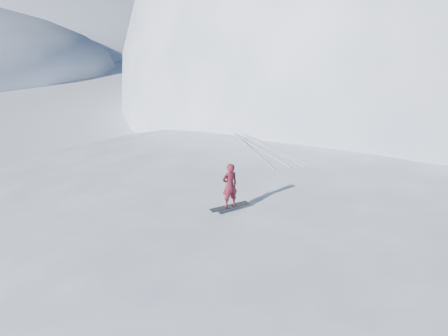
# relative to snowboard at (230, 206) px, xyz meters

# --- Properties ---
(ground) EXTENTS (400.00, 400.00, 0.00)m
(ground) POSITION_rel_snowboard_xyz_m (3.15, 0.88, -2.41)
(ground) COLOR white
(ground) RESTS_ON ground
(near_ridge) EXTENTS (36.00, 28.00, 4.80)m
(near_ridge) POSITION_rel_snowboard_xyz_m (4.15, 3.88, -2.41)
(near_ridge) COLOR white
(near_ridge) RESTS_ON ground
(summit_peak) EXTENTS (60.00, 56.00, 56.00)m
(summit_peak) POSITION_rel_snowboard_xyz_m (25.15, 26.88, -2.41)
(summit_peak) COLOR white
(summit_peak) RESTS_ON ground
(peak_shoulder) EXTENTS (28.00, 24.00, 18.00)m
(peak_shoulder) POSITION_rel_snowboard_xyz_m (13.15, 20.88, -2.41)
(peak_shoulder) COLOR white
(peak_shoulder) RESTS_ON ground
(far_ridge_c) EXTENTS (140.00, 90.00, 36.00)m
(far_ridge_c) POSITION_rel_snowboard_xyz_m (-36.85, 110.88, -2.41)
(far_ridge_c) COLOR white
(far_ridge_c) RESTS_ON ground
(wind_bumps) EXTENTS (16.00, 14.40, 1.00)m
(wind_bumps) POSITION_rel_snowboard_xyz_m (2.59, 3.00, -2.41)
(wind_bumps) COLOR white
(wind_bumps) RESTS_ON ground
(snowboard) EXTENTS (1.51, 0.67, 0.02)m
(snowboard) POSITION_rel_snowboard_xyz_m (0.00, 0.00, 0.00)
(snowboard) COLOR black
(snowboard) RESTS_ON near_ridge
(snowboarder) EXTENTS (0.67, 0.53, 1.61)m
(snowboarder) POSITION_rel_snowboard_xyz_m (0.00, 0.00, 0.82)
(snowboarder) COLOR maroon
(snowboarder) RESTS_ON snowboard
(board_tracks) EXTENTS (2.25, 5.99, 0.04)m
(board_tracks) POSITION_rel_snowboard_xyz_m (3.08, 6.14, 0.01)
(board_tracks) COLOR silver
(board_tracks) RESTS_ON ground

